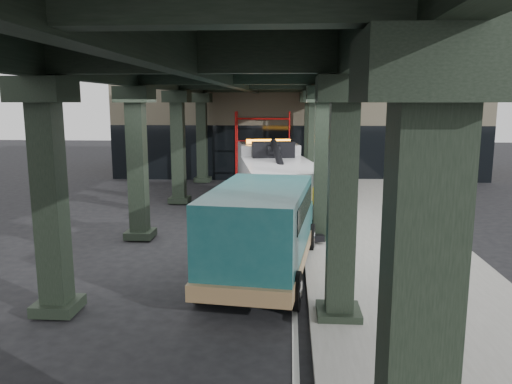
% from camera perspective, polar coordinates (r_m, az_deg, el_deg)
% --- Properties ---
extents(ground, '(90.00, 90.00, 0.00)m').
position_cam_1_polar(ground, '(14.63, -2.40, -7.73)').
color(ground, black).
rests_on(ground, ground).
extents(sidewalk, '(5.00, 40.00, 0.15)m').
position_cam_1_polar(sidewalk, '(16.70, 13.99, -5.48)').
color(sidewalk, gray).
rests_on(sidewalk, ground).
extents(lane_stripe, '(0.12, 38.00, 0.01)m').
position_cam_1_polar(lane_stripe, '(16.46, 4.29, -5.68)').
color(lane_stripe, silver).
rests_on(lane_stripe, ground).
extents(viaduct, '(7.40, 32.00, 6.40)m').
position_cam_1_polar(viaduct, '(15.98, -3.21, 13.63)').
color(viaduct, black).
rests_on(viaduct, ground).
extents(building, '(22.00, 10.00, 8.00)m').
position_cam_1_polar(building, '(33.84, 4.73, 9.31)').
color(building, '#C6B793').
rests_on(building, ground).
extents(scaffolding, '(3.08, 0.88, 4.00)m').
position_cam_1_polar(scaffolding, '(28.62, 0.79, 5.40)').
color(scaffolding, red).
rests_on(scaffolding, ground).
extents(tow_truck, '(3.92, 9.49, 3.03)m').
position_cam_1_polar(tow_truck, '(20.60, 2.07, 1.75)').
color(tow_truck, black).
rests_on(tow_truck, ground).
extents(towed_van, '(2.98, 6.22, 2.43)m').
position_cam_1_polar(towed_van, '(12.83, 0.67, -4.22)').
color(towed_van, '#134447').
rests_on(towed_van, ground).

